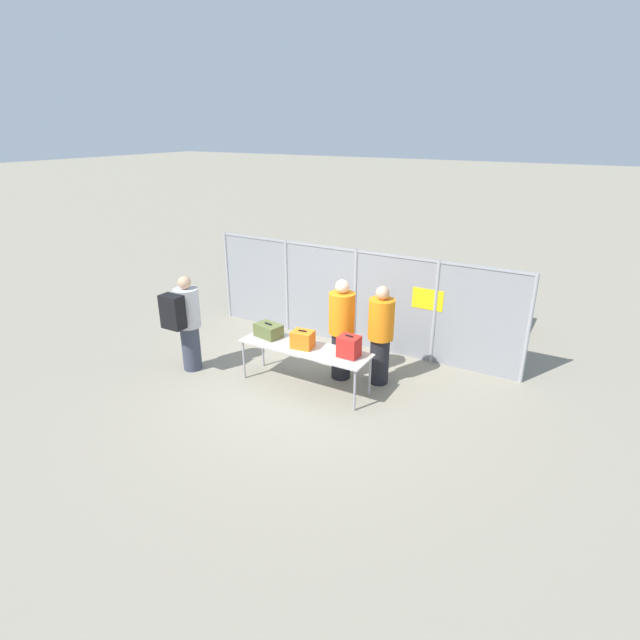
{
  "coord_description": "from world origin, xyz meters",
  "views": [
    {
      "loc": [
        4.19,
        -6.54,
        4.34
      ],
      "look_at": [
        0.02,
        0.69,
        1.05
      ],
      "focal_mm": 28.0,
      "sensor_mm": 36.0,
      "label": 1
    }
  ],
  "objects_px": {
    "security_worker_near": "(342,328)",
    "utility_trailer": "(447,303)",
    "suitcase_olive": "(269,330)",
    "security_worker_far": "(381,334)",
    "suitcase_orange": "(303,339)",
    "inspection_table": "(305,350)",
    "traveler_hooded": "(186,320)",
    "suitcase_red": "(349,346)"
  },
  "relations": [
    {
      "from": "suitcase_orange",
      "to": "traveler_hooded",
      "type": "relative_size",
      "value": 0.22
    },
    {
      "from": "inspection_table",
      "to": "suitcase_red",
      "type": "distance_m",
      "value": 0.86
    },
    {
      "from": "security_worker_far",
      "to": "utility_trailer",
      "type": "bearing_deg",
      "value": -115.04
    },
    {
      "from": "utility_trailer",
      "to": "suitcase_olive",
      "type": "bearing_deg",
      "value": -113.87
    },
    {
      "from": "inspection_table",
      "to": "suitcase_olive",
      "type": "xyz_separation_m",
      "value": [
        -0.8,
        0.07,
        0.17
      ]
    },
    {
      "from": "inspection_table",
      "to": "traveler_hooded",
      "type": "distance_m",
      "value": 2.29
    },
    {
      "from": "suitcase_olive",
      "to": "security_worker_far",
      "type": "xyz_separation_m",
      "value": [
        1.87,
        0.72,
        0.05
      ]
    },
    {
      "from": "traveler_hooded",
      "to": "security_worker_near",
      "type": "bearing_deg",
      "value": 11.08
    },
    {
      "from": "suitcase_orange",
      "to": "traveler_hooded",
      "type": "distance_m",
      "value": 2.25
    },
    {
      "from": "inspection_table",
      "to": "security_worker_near",
      "type": "distance_m",
      "value": 0.78
    },
    {
      "from": "inspection_table",
      "to": "suitcase_red",
      "type": "bearing_deg",
      "value": 4.08
    },
    {
      "from": "suitcase_orange",
      "to": "security_worker_near",
      "type": "distance_m",
      "value": 0.77
    },
    {
      "from": "suitcase_red",
      "to": "security_worker_far",
      "type": "height_order",
      "value": "security_worker_far"
    },
    {
      "from": "security_worker_far",
      "to": "suitcase_orange",
      "type": "bearing_deg",
      "value": 13.61
    },
    {
      "from": "suitcase_orange",
      "to": "utility_trailer",
      "type": "height_order",
      "value": "suitcase_orange"
    },
    {
      "from": "traveler_hooded",
      "to": "security_worker_far",
      "type": "distance_m",
      "value": 3.54
    },
    {
      "from": "suitcase_orange",
      "to": "traveler_hooded",
      "type": "xyz_separation_m",
      "value": [
        -2.19,
        -0.52,
        0.09
      ]
    },
    {
      "from": "suitcase_olive",
      "to": "suitcase_red",
      "type": "height_order",
      "value": "suitcase_red"
    },
    {
      "from": "inspection_table",
      "to": "suitcase_orange",
      "type": "height_order",
      "value": "suitcase_orange"
    },
    {
      "from": "utility_trailer",
      "to": "inspection_table",
      "type": "bearing_deg",
      "value": -104.48
    },
    {
      "from": "inspection_table",
      "to": "utility_trailer",
      "type": "height_order",
      "value": "inspection_table"
    },
    {
      "from": "inspection_table",
      "to": "utility_trailer",
      "type": "xyz_separation_m",
      "value": [
        1.17,
        4.53,
        -0.33
      ]
    },
    {
      "from": "inspection_table",
      "to": "security_worker_near",
      "type": "relative_size",
      "value": 1.26
    },
    {
      "from": "suitcase_red",
      "to": "traveler_hooded",
      "type": "distance_m",
      "value": 3.09
    },
    {
      "from": "suitcase_orange",
      "to": "suitcase_red",
      "type": "height_order",
      "value": "suitcase_red"
    },
    {
      "from": "suitcase_olive",
      "to": "traveler_hooded",
      "type": "xyz_separation_m",
      "value": [
        -1.4,
        -0.61,
        0.12
      ]
    },
    {
      "from": "suitcase_olive",
      "to": "security_worker_near",
      "type": "bearing_deg",
      "value": 25.28
    },
    {
      "from": "inspection_table",
      "to": "security_worker_near",
      "type": "bearing_deg",
      "value": 58.63
    },
    {
      "from": "suitcase_olive",
      "to": "security_worker_far",
      "type": "distance_m",
      "value": 2.01
    },
    {
      "from": "traveler_hooded",
      "to": "security_worker_far",
      "type": "relative_size",
      "value": 1.01
    },
    {
      "from": "traveler_hooded",
      "to": "security_worker_far",
      "type": "xyz_separation_m",
      "value": [
        3.27,
        1.34,
        -0.07
      ]
    },
    {
      "from": "security_worker_near",
      "to": "utility_trailer",
      "type": "height_order",
      "value": "security_worker_near"
    },
    {
      "from": "security_worker_far",
      "to": "utility_trailer",
      "type": "relative_size",
      "value": 0.42
    },
    {
      "from": "suitcase_orange",
      "to": "traveler_hooded",
      "type": "height_order",
      "value": "traveler_hooded"
    },
    {
      "from": "suitcase_red",
      "to": "security_worker_near",
      "type": "distance_m",
      "value": 0.72
    },
    {
      "from": "inspection_table",
      "to": "suitcase_red",
      "type": "height_order",
      "value": "suitcase_red"
    },
    {
      "from": "suitcase_olive",
      "to": "suitcase_orange",
      "type": "bearing_deg",
      "value": -6.95
    },
    {
      "from": "inspection_table",
      "to": "security_worker_far",
      "type": "xyz_separation_m",
      "value": [
        1.07,
        0.79,
        0.22
      ]
    },
    {
      "from": "security_worker_near",
      "to": "utility_trailer",
      "type": "distance_m",
      "value": 4.02
    },
    {
      "from": "security_worker_far",
      "to": "inspection_table",
      "type": "bearing_deg",
      "value": 13.3
    },
    {
      "from": "suitcase_orange",
      "to": "security_worker_far",
      "type": "height_order",
      "value": "security_worker_far"
    },
    {
      "from": "utility_trailer",
      "to": "suitcase_orange",
      "type": "bearing_deg",
      "value": -104.66
    }
  ]
}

